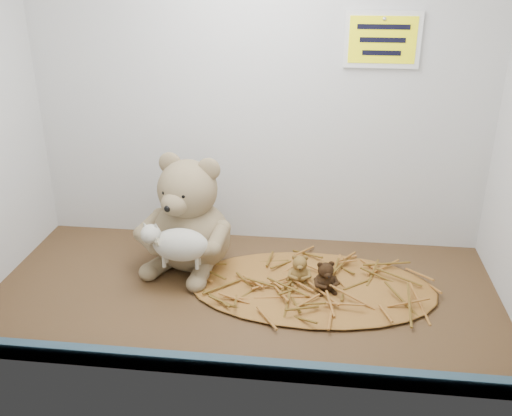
# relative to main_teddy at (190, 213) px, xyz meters

# --- Properties ---
(alcove_shell) EXTENTS (1.20, 0.60, 0.90)m
(alcove_shell) POSITION_rel_main_teddy_xyz_m (0.15, -0.02, 0.30)
(alcove_shell) COLOR #3D2715
(alcove_shell) RESTS_ON ground
(front_rail) EXTENTS (1.19, 0.02, 0.04)m
(front_rail) POSITION_rel_main_teddy_xyz_m (0.15, -0.40, -0.13)
(front_rail) COLOR #314D5E
(front_rail) RESTS_ON shelf_floor
(straw_bed) EXTENTS (0.60, 0.35, 0.01)m
(straw_bed) POSITION_rel_main_teddy_xyz_m (0.31, -0.08, -0.14)
(straw_bed) COLOR brown
(straw_bed) RESTS_ON shelf_floor
(main_teddy) EXTENTS (0.30, 0.31, 0.30)m
(main_teddy) POSITION_rel_main_teddy_xyz_m (0.00, 0.00, 0.00)
(main_teddy) COLOR #937E5A
(main_teddy) RESTS_ON shelf_floor
(toy_lamb) EXTENTS (0.17, 0.10, 0.11)m
(toy_lamb) POSITION_rel_main_teddy_xyz_m (0.00, -0.11, -0.03)
(toy_lamb) COLOR beige
(toy_lamb) RESTS_ON main_teddy
(mini_teddy_tan) EXTENTS (0.06, 0.06, 0.07)m
(mini_teddy_tan) POSITION_rel_main_teddy_xyz_m (0.28, -0.06, -0.10)
(mini_teddy_tan) COLOR brown
(mini_teddy_tan) RESTS_ON straw_bed
(mini_teddy_brown) EXTENTS (0.08, 0.08, 0.08)m
(mini_teddy_brown) POSITION_rel_main_teddy_xyz_m (0.34, -0.09, -0.10)
(mini_teddy_brown) COLOR black
(mini_teddy_brown) RESTS_ON straw_bed
(wall_sign) EXTENTS (0.16, 0.01, 0.11)m
(wall_sign) POSITION_rel_main_teddy_xyz_m (0.45, 0.18, 0.40)
(wall_sign) COLOR #FFF80D
(wall_sign) RESTS_ON back_wall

